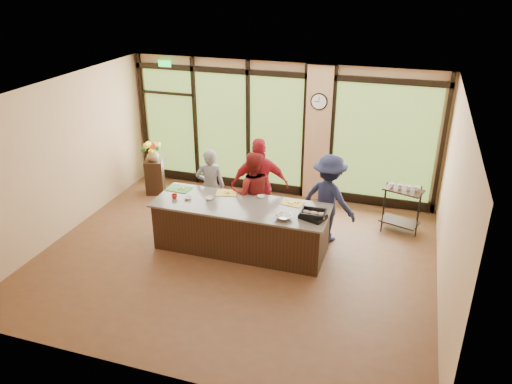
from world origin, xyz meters
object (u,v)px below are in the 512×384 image
Objects in this scene: roasting_pan at (313,216)px; bar_cart at (402,203)px; flower_stand at (155,177)px; cook_right at (329,199)px; cook_left at (210,187)px; island_base at (241,228)px.

bar_cart is at bearing 71.82° from roasting_pan.
flower_stand is at bearing 175.45° from roasting_pan.
cook_right reaches higher than bar_cart.
roasting_pan reaches higher than bar_cart.
bar_cart is (5.51, -0.12, 0.20)m from flower_stand.
flower_stand is (-4.09, 1.90, -0.56)m from roasting_pan.
cook_right reaches higher than cook_left.
flower_stand is 5.51m from bar_cart.
roasting_pan is (2.29, -0.96, 0.16)m from cook_left.
roasting_pan is 4.54m from flower_stand.
roasting_pan reaches higher than flower_stand.
island_base is 1.74m from cook_right.
roasting_pan is 2.30m from bar_cart.
cook_right is 1.74× the size of bar_cart.
cook_left is at bearing 138.39° from island_base.
island_base is 1.30m from cook_left.
island_base is 3.13× the size of bar_cart.
island_base is at bearing 117.76° from cook_left.
cook_right is at bearing 159.88° from cook_left.
roasting_pan is at bearing -45.19° from flower_stand.
bar_cart is at bearing 171.84° from cook_left.
island_base is at bearing -164.84° from roasting_pan.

